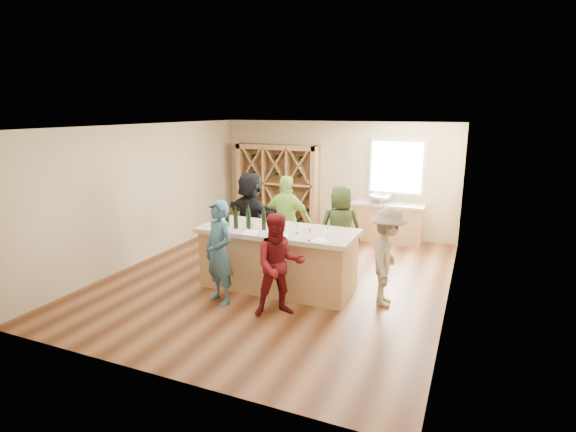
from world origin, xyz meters
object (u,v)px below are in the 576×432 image
at_px(wine_bottle_c, 248,218).
at_px(person_near_left, 219,252).
at_px(person_server, 387,257).
at_px(wine_bottle_d, 249,221).
at_px(tasting_counter_base, 278,261).
at_px(person_far_left, 251,216).
at_px(wine_bottle_a, 227,217).
at_px(wine_bottle_b, 236,220).
at_px(person_far_right, 341,229).
at_px(wine_rack, 278,187).
at_px(sink, 380,199).
at_px(person_far_mid, 287,221).
at_px(wine_bottle_f, 273,225).
at_px(person_near_right, 279,265).
at_px(wine_bottle_e, 264,221).

bearing_deg(wine_bottle_c, person_near_left, -96.35).
bearing_deg(person_server, wine_bottle_d, 91.62).
height_order(tasting_counter_base, person_far_left, person_far_left).
height_order(wine_bottle_a, person_server, person_server).
bearing_deg(wine_bottle_b, person_far_right, 46.84).
distance_m(wine_bottle_d, person_far_right, 1.93).
bearing_deg(wine_rack, wine_bottle_c, -73.02).
bearing_deg(wine_bottle_c, sink, 67.87).
xyz_separation_m(wine_bottle_b, wine_bottle_c, (0.15, 0.16, 0.01)).
xyz_separation_m(person_far_mid, wine_bottle_f, (0.38, -1.46, 0.32)).
relative_size(tasting_counter_base, person_near_right, 1.63).
height_order(sink, person_near_left, person_near_left).
xyz_separation_m(sink, person_far_mid, (-1.34, -2.51, -0.10)).
bearing_deg(person_near_left, wine_bottle_a, 134.99).
bearing_deg(person_far_right, wine_bottle_f, 43.97).
xyz_separation_m(wine_rack, wine_bottle_f, (1.75, -4.04, 0.13)).
height_order(wine_bottle_a, person_near_left, person_near_left).
distance_m(wine_rack, person_near_right, 5.18).
bearing_deg(tasting_counter_base, person_near_left, -123.94).
distance_m(wine_bottle_e, person_far_left, 1.73).
bearing_deg(tasting_counter_base, wine_bottle_f, -80.54).
relative_size(sink, wine_bottle_a, 1.72).
relative_size(wine_bottle_a, wine_bottle_c, 0.98).
height_order(wine_bottle_d, person_far_left, person_far_left).
xyz_separation_m(sink, wine_bottle_f, (-0.95, -3.97, 0.22)).
distance_m(sink, person_near_left, 4.87).
xyz_separation_m(person_near_left, person_far_left, (-0.56, 2.18, 0.07)).
distance_m(sink, person_far_left, 3.26).
distance_m(wine_bottle_d, person_far_mid, 1.40).
height_order(wine_bottle_b, person_near_right, person_near_right).
relative_size(sink, person_near_right, 0.34).
bearing_deg(wine_bottle_f, wine_bottle_b, 176.11).
height_order(sink, wine_bottle_d, wine_bottle_d).
bearing_deg(tasting_counter_base, person_far_mid, 105.91).
xyz_separation_m(tasting_counter_base, wine_bottle_b, (-0.68, -0.25, 0.73)).
distance_m(person_near_right, person_far_mid, 2.26).
bearing_deg(person_near_right, person_far_right, 49.52).
height_order(sink, person_near_right, person_near_right).
height_order(wine_bottle_e, person_near_left, person_near_left).
distance_m(wine_bottle_b, person_far_right, 2.13).
bearing_deg(wine_bottle_e, wine_bottle_d, -164.89).
height_order(tasting_counter_base, person_far_mid, person_far_mid).
height_order(person_server, person_far_mid, person_far_mid).
relative_size(sink, wine_bottle_e, 1.79).
bearing_deg(wine_rack, person_far_mid, -62.10).
relative_size(wine_rack, wine_bottle_c, 6.88).
bearing_deg(wine_bottle_c, wine_bottle_e, -7.09).
xyz_separation_m(wine_bottle_a, person_server, (2.78, 0.22, -0.43)).
bearing_deg(wine_bottle_e, person_near_right, -51.58).
xyz_separation_m(wine_bottle_b, person_far_mid, (0.35, 1.42, -0.32)).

